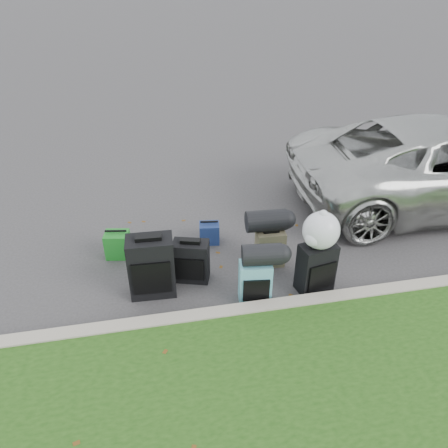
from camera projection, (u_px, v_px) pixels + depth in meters
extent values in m
plane|color=#383535|center=(234.00, 265.00, 5.95)|extent=(120.00, 120.00, 0.00)
cube|color=#9E937F|center=(252.00, 311.00, 5.08)|extent=(120.00, 0.18, 0.15)
imported|color=#B7B7B2|center=(447.00, 163.00, 7.11)|extent=(5.16, 2.58, 1.40)
cube|color=black|center=(191.00, 261.00, 5.56)|extent=(0.50, 0.37, 0.56)
cube|color=black|center=(152.00, 266.00, 5.28)|extent=(0.56, 0.35, 0.79)
cube|color=#49432E|center=(270.00, 248.00, 5.84)|extent=(0.39, 0.25, 0.52)
cube|color=teal|center=(255.00, 282.00, 5.22)|extent=(0.41, 0.27, 0.54)
cube|color=black|center=(316.00, 268.00, 5.36)|extent=(0.48, 0.34, 0.66)
cube|color=#1C7E22|center=(118.00, 245.00, 6.04)|extent=(0.36, 0.31, 0.37)
cube|color=navy|center=(209.00, 233.00, 6.35)|extent=(0.31, 0.26, 0.30)
cylinder|color=black|center=(266.00, 221.00, 5.67)|extent=(0.54, 0.31, 0.28)
cylinder|color=black|center=(262.00, 255.00, 5.01)|extent=(0.48, 0.31, 0.26)
sphere|color=white|center=(321.00, 230.00, 5.07)|extent=(0.44, 0.44, 0.44)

